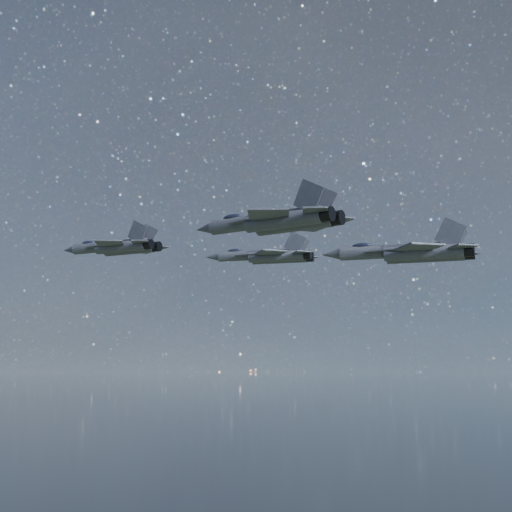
# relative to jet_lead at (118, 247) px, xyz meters

# --- Properties ---
(jet_lead) EXTENTS (15.15, 10.35, 3.80)m
(jet_lead) POSITION_rel_jet_lead_xyz_m (0.00, 0.00, 0.00)
(jet_lead) COLOR #363943
(jet_left) EXTENTS (16.54, 11.73, 4.20)m
(jet_left) POSITION_rel_jet_lead_xyz_m (15.49, 17.21, 1.02)
(jet_left) COLOR #363943
(jet_right) EXTENTS (18.24, 12.13, 4.64)m
(jet_right) POSITION_rel_jet_lead_xyz_m (22.42, -10.74, -0.05)
(jet_right) COLOR #363943
(jet_slot) EXTENTS (17.16, 12.05, 4.33)m
(jet_slot) POSITION_rel_jet_lead_xyz_m (35.67, -3.90, -2.69)
(jet_slot) COLOR #363943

